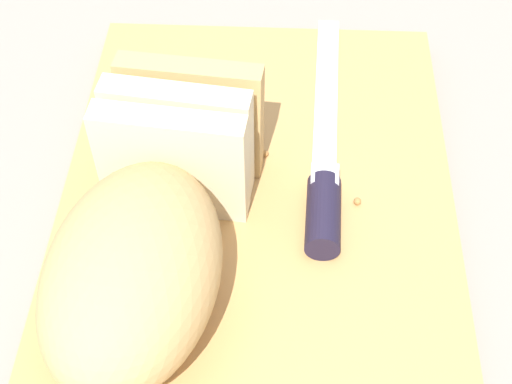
{
  "coord_description": "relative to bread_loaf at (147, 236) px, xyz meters",
  "views": [
    {
      "loc": [
        -0.37,
        -0.01,
        0.47
      ],
      "look_at": [
        0.0,
        0.0,
        0.05
      ],
      "focal_mm": 54.51,
      "sensor_mm": 36.0,
      "label": 1
    }
  ],
  "objects": [
    {
      "name": "crumb_stray_right",
      "position": [
        0.07,
        -0.03,
        -0.04
      ],
      "size": [
        0.01,
        0.01,
        0.01
      ],
      "primitive_type": "sphere",
      "color": "#A8753D",
      "rests_on": "cutting_board"
    },
    {
      "name": "bread_knife",
      "position": [
        0.08,
        -0.12,
        -0.04
      ],
      "size": [
        0.28,
        0.04,
        0.03
      ],
      "rotation": [
        0.0,
        0.0,
        -0.05
      ],
      "color": "silver",
      "rests_on": "cutting_board"
    },
    {
      "name": "ground_plane",
      "position": [
        0.06,
        -0.07,
        -0.07
      ],
      "size": [
        3.0,
        3.0,
        0.0
      ],
      "primitive_type": "plane",
      "color": "gray"
    },
    {
      "name": "bread_loaf",
      "position": [
        0.0,
        0.0,
        0.0
      ],
      "size": [
        0.26,
        0.15,
        0.1
      ],
      "rotation": [
        0.0,
        0.0,
        -0.13
      ],
      "color": "tan",
      "rests_on": "cutting_board"
    },
    {
      "name": "cutting_board",
      "position": [
        0.06,
        -0.07,
        -0.06
      ],
      "size": [
        0.48,
        0.31,
        0.02
      ],
      "primitive_type": "cube",
      "rotation": [
        0.0,
        0.0,
        -0.01
      ],
      "color": "tan",
      "rests_on": "ground_plane"
    },
    {
      "name": "crumb_near_loaf",
      "position": [
        0.07,
        -0.15,
        -0.04
      ],
      "size": [
        0.01,
        0.01,
        0.01
      ],
      "primitive_type": "sphere",
      "color": "#A8753D",
      "rests_on": "cutting_board"
    },
    {
      "name": "crumb_near_knife",
      "position": [
        0.06,
        0.0,
        -0.05
      ],
      "size": [
        0.01,
        0.01,
        0.01
      ],
      "primitive_type": "sphere",
      "color": "#A8753D",
      "rests_on": "cutting_board"
    },
    {
      "name": "crumb_stray_left",
      "position": [
        0.12,
        -0.08,
        -0.05
      ],
      "size": [
        0.01,
        0.01,
        0.01
      ],
      "primitive_type": "sphere",
      "color": "#A8753D",
      "rests_on": "cutting_board"
    }
  ]
}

